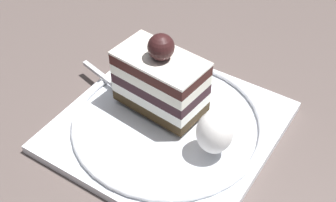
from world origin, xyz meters
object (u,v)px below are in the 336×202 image
at_px(cake_slice, 160,80).
at_px(fork, 110,82).
at_px(dessert_plate, 168,125).
at_px(whipped_cream_dollop, 215,132).

xyz_separation_m(cake_slice, fork, (0.07, 0.02, -0.04)).
xyz_separation_m(dessert_plate, cake_slice, (0.03, -0.01, 0.05)).
distance_m(cake_slice, fork, 0.08).
bearing_deg(fork, dessert_plate, -176.02).
bearing_deg(fork, whipped_cream_dollop, -176.54).
bearing_deg(dessert_plate, fork, 3.98).
bearing_deg(dessert_plate, whipped_cream_dollop, -177.29).
distance_m(whipped_cream_dollop, fork, 0.17).
relative_size(cake_slice, whipped_cream_dollop, 2.15).
bearing_deg(dessert_plate, cake_slice, -26.44).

